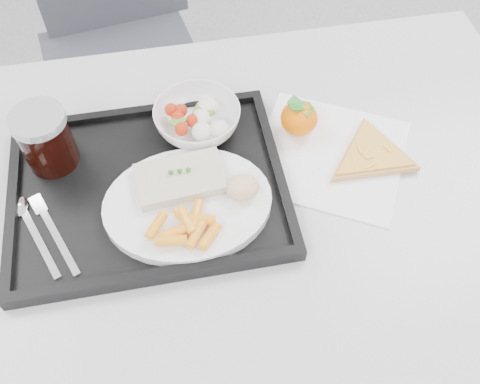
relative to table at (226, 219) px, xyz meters
name	(u,v)px	position (x,y,z in m)	size (l,w,h in m)	color
table	(226,219)	(0.00, 0.00, 0.00)	(1.20, 0.80, 0.75)	silver
chair	(117,25)	(-0.18, 0.78, -0.15)	(0.48, 0.48, 0.93)	#36363E
tray	(148,188)	(-0.12, 0.04, 0.08)	(0.45, 0.35, 0.03)	black
dinner_plate	(188,204)	(-0.06, -0.02, 0.09)	(0.27, 0.27, 0.02)	white
fish_fillet	(181,178)	(-0.07, 0.02, 0.11)	(0.15, 0.10, 0.03)	beige
bread_roll	(243,187)	(0.03, -0.02, 0.12)	(0.05, 0.05, 0.03)	tan
salad_bowl	(197,119)	(-0.02, 0.15, 0.11)	(0.15, 0.15, 0.05)	white
cola_glass	(45,138)	(-0.28, 0.12, 0.14)	(0.09, 0.09, 0.11)	black
cutlery	(38,225)	(-0.30, -0.01, 0.08)	(0.11, 0.17, 0.01)	silver
napkin	(329,155)	(0.20, 0.06, 0.07)	(0.33, 0.33, 0.00)	white
tangerine	(299,118)	(0.15, 0.12, 0.10)	(0.08, 0.08, 0.07)	orange
pizza_slice	(371,155)	(0.26, 0.04, 0.08)	(0.25, 0.25, 0.02)	tan
carrot_pile	(186,227)	(-0.07, -0.07, 0.11)	(0.12, 0.09, 0.02)	orange
salad_contents	(200,118)	(-0.02, 0.14, 0.12)	(0.11, 0.09, 0.03)	#AD230C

